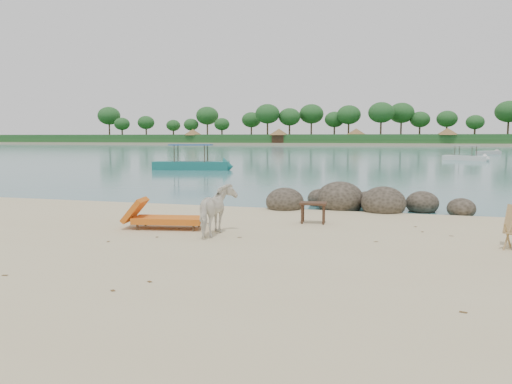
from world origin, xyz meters
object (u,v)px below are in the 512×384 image
boulders (355,202)px  side_table (313,214)px  cow (217,211)px  lounge_chair (169,217)px  boat_near (191,149)px

boulders → side_table: size_ratio=9.19×
cow → side_table: 2.95m
side_table → lounge_chair: 3.83m
boulders → cow: (-2.77, -5.41, 0.37)m
lounge_chair → boat_near: bearing=102.3°
side_table → lounge_chair: bearing=-157.1°
boulders → lounge_chair: 6.54m
side_table → boat_near: boat_near is taller
side_table → boat_near: (-12.41, 20.69, 1.23)m
cow → boat_near: (-10.50, 22.91, 0.91)m
cow → boat_near: size_ratio=0.23×
boulders → lounge_chair: size_ratio=2.94×
lounge_chair → cow: bearing=-26.5°
cow → boat_near: 25.22m
lounge_chair → boat_near: boat_near is taller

